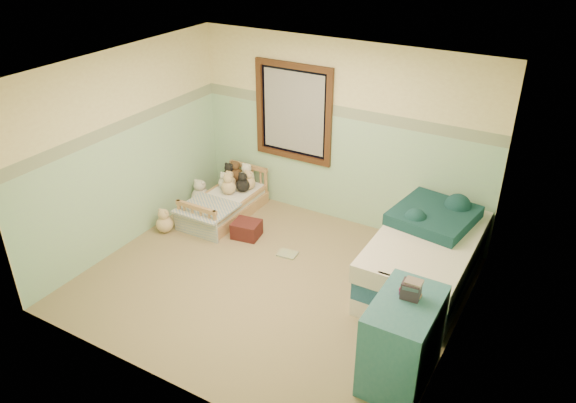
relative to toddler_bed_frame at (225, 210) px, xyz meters
The scene contains 32 objects.
floor 1.76m from the toddler_bed_frame, 36.69° to the right, with size 4.20×3.60×0.02m, color #948056.
ceiling 3.00m from the toddler_bed_frame, 36.69° to the right, with size 4.20×3.60×0.02m, color beige.
wall_back 1.98m from the toddler_bed_frame, 28.02° to the left, with size 4.20×0.04×2.50m, color beige.
wall_front 3.39m from the toddler_bed_frame, 63.69° to the right, with size 4.20×0.04×2.50m, color beige.
wall_left 1.71m from the toddler_bed_frame, 123.34° to the right, with size 0.04×3.60×2.50m, color beige.
wall_right 3.84m from the toddler_bed_frame, 16.66° to the right, with size 0.04×3.60×2.50m, color beige.
wainscot_mint 1.72m from the toddler_bed_frame, 27.54° to the left, with size 4.20×0.01×1.50m, color #9AC2A5.
border_strip 2.18m from the toddler_bed_frame, 27.54° to the left, with size 4.20×0.01×0.15m, color #4B6B54.
window_frame 1.69m from the toddler_bed_frame, 45.03° to the left, with size 1.16×0.06×1.36m, color #432513.
window_blinds 1.70m from the toddler_bed_frame, 45.43° to the left, with size 0.92×0.01×1.12m, color #B6B6B4.
toddler_bed_frame is the anchor object (origin of this frame).
toddler_mattress 0.14m from the toddler_bed_frame, ahead, with size 0.60×1.26×0.12m, color white.
patchwork_quilt 0.46m from the toddler_bed_frame, 90.00° to the right, with size 0.71×0.66×0.03m, color #6482AE.
plush_bed_brown 0.61m from the toddler_bed_frame, 106.70° to the left, with size 0.22×0.22×0.22m, color brown.
plush_bed_white 0.59m from the toddler_bed_frame, 84.29° to the left, with size 0.22×0.22×0.22m, color white.
plush_bed_tan 0.42m from the toddler_bed_frame, 109.65° to the left, with size 0.18×0.18×0.18m, color #DAB785.
plush_bed_dark 0.43m from the toddler_bed_frame, 65.10° to the left, with size 0.20×0.20×0.20m, color black.
plush_floor_cream 0.50m from the toddler_bed_frame, behind, with size 0.27×0.27×0.27m, color beige.
plush_floor_tan 0.90m from the toddler_bed_frame, 119.37° to the right, with size 0.23×0.23×0.23m, color #DAB785.
twin_bed_frame 2.96m from the toddler_bed_frame, ahead, with size 1.01×2.01×0.22m, color white.
twin_boxspring 2.97m from the toddler_bed_frame, ahead, with size 1.01×2.01×0.22m, color navy.
twin_mattress 3.00m from the toddler_bed_frame, ahead, with size 1.05×2.05×0.22m, color white.
teal_blanket 2.99m from the toddler_bed_frame, ahead, with size 0.86×0.91×0.14m, color #14363D.
dresser 3.67m from the toddler_bed_frame, 27.85° to the right, with size 0.55×0.88×0.88m, color #2C6C7D.
book_stack 3.72m from the toddler_bed_frame, 26.75° to the right, with size 0.17×0.13×0.17m, color #442B2A.
red_pillow 0.68m from the toddler_bed_frame, 29.39° to the right, with size 0.35×0.31×0.22m, color maroon.
floor_book 1.36m from the toddler_bed_frame, 19.06° to the right, with size 0.24×0.19×0.02m, color yellow.
extra_plush_0 0.57m from the toddler_bed_frame, 116.27° to the left, with size 0.21×0.21×0.21m, color black.
extra_plush_1 0.38m from the toddler_bed_frame, 110.03° to the left, with size 0.17×0.17×0.17m, color beige.
extra_plush_2 0.33m from the toddler_bed_frame, 93.76° to the left, with size 0.21×0.21×0.21m, color #DAB785.
extra_plush_3 0.41m from the toddler_bed_frame, 126.08° to the left, with size 0.17×0.17×0.17m, color beige.
extra_plush_4 0.52m from the toddler_bed_frame, 68.50° to the left, with size 0.20×0.20×0.20m, color #DAB785.
Camera 1 is at (2.84, -4.51, 3.95)m, focal length 34.64 mm.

